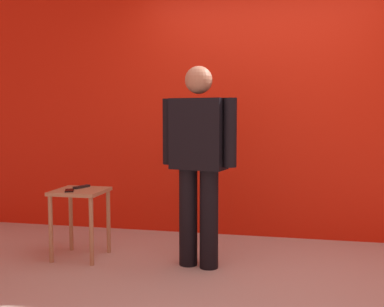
% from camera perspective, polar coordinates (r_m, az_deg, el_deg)
% --- Properties ---
extents(ground_plane, '(12.00, 12.00, 0.00)m').
position_cam_1_polar(ground_plane, '(3.44, 6.89, -16.33)').
color(ground_plane, '#B7B2A8').
extents(back_wall_red, '(6.37, 0.12, 3.07)m').
position_cam_1_polar(back_wall_red, '(4.78, 8.82, 8.30)').
color(back_wall_red, red).
rests_on(back_wall_red, ground_plane).
extents(standing_person, '(0.64, 0.30, 1.62)m').
position_cam_1_polar(standing_person, '(3.75, 0.81, -0.28)').
color(standing_person, black).
rests_on(standing_person, ground_plane).
extents(side_table, '(0.42, 0.42, 0.59)m').
position_cam_1_polar(side_table, '(4.16, -13.49, -5.93)').
color(side_table, tan).
rests_on(side_table, ground_plane).
extents(cell_phone, '(0.12, 0.16, 0.01)m').
position_cam_1_polar(cell_phone, '(4.08, -14.72, -4.38)').
color(cell_phone, black).
rests_on(cell_phone, side_table).
extents(tv_remote, '(0.10, 0.17, 0.02)m').
position_cam_1_polar(tv_remote, '(4.22, -13.32, -3.97)').
color(tv_remote, black).
rests_on(tv_remote, side_table).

